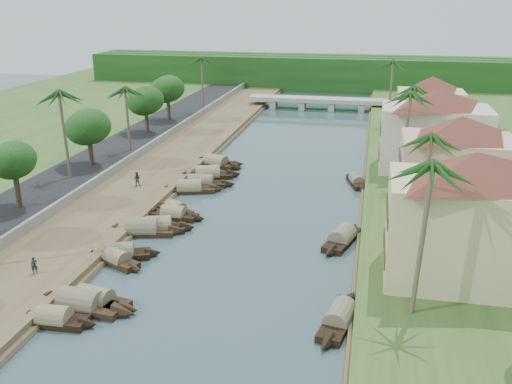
% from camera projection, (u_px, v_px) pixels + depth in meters
% --- Properties ---
extents(ground, '(220.00, 220.00, 0.00)m').
position_uv_depth(ground, '(233.00, 259.00, 50.54)').
color(ground, '#364D52').
rests_on(ground, ground).
extents(left_bank, '(10.00, 180.00, 0.80)m').
position_uv_depth(left_bank, '(148.00, 177.00, 72.00)').
color(left_bank, brown).
rests_on(left_bank, ground).
extents(right_bank, '(16.00, 180.00, 1.20)m').
position_uv_depth(right_bank, '(436.00, 194.00, 65.21)').
color(right_bank, '#304F1F').
rests_on(right_bank, ground).
extents(road, '(8.00, 180.00, 1.40)m').
position_uv_depth(road, '(86.00, 171.00, 73.53)').
color(road, black).
rests_on(road, ground).
extents(retaining_wall, '(0.40, 180.00, 1.10)m').
position_uv_depth(retaining_wall, '(116.00, 168.00, 72.49)').
color(retaining_wall, gray).
rests_on(retaining_wall, left_bank).
extents(treeline, '(120.00, 14.00, 8.00)m').
position_uv_depth(treeline, '(329.00, 73.00, 141.80)').
color(treeline, '#153E11').
rests_on(treeline, ground).
extents(bridge, '(28.00, 4.00, 2.40)m').
position_uv_depth(bridge, '(317.00, 101.00, 116.62)').
color(bridge, '#9F9F95').
rests_on(bridge, ground).
extents(building_near, '(14.85, 14.85, 10.20)m').
position_uv_depth(building_near, '(469.00, 216.00, 42.96)').
color(building_near, beige).
rests_on(building_near, right_bank).
extents(building_mid, '(14.11, 14.11, 9.70)m').
position_uv_depth(building_mid, '(457.00, 163.00, 57.66)').
color(building_mid, tan).
rests_on(building_mid, right_bank).
extents(building_far, '(15.59, 15.59, 10.20)m').
position_uv_depth(building_far, '(435.00, 130.00, 70.73)').
color(building_far, beige).
rests_on(building_far, right_bank).
extents(building_distant, '(12.62, 12.62, 9.20)m').
position_uv_depth(building_distant, '(430.00, 105.00, 89.21)').
color(building_distant, beige).
rests_on(building_distant, right_bank).
extents(sampan_0, '(9.25, 2.72, 2.38)m').
position_uv_depth(sampan_0, '(81.00, 304.00, 42.40)').
color(sampan_0, black).
rests_on(sampan_0, ground).
extents(sampan_1, '(6.67, 1.85, 2.01)m').
position_uv_depth(sampan_1, '(54.00, 319.00, 40.41)').
color(sampan_1, black).
rests_on(sampan_1, ground).
extents(sampan_2, '(8.01, 3.02, 2.09)m').
position_uv_depth(sampan_2, '(95.00, 300.00, 42.99)').
color(sampan_2, black).
rests_on(sampan_2, ground).
extents(sampan_3, '(7.71, 3.91, 2.07)m').
position_uv_depth(sampan_3, '(119.00, 254.00, 50.65)').
color(sampan_3, black).
rests_on(sampan_3, ground).
extents(sampan_4, '(6.32, 4.07, 1.87)m').
position_uv_depth(sampan_4, '(117.00, 260.00, 49.52)').
color(sampan_4, black).
rests_on(sampan_4, ground).
extents(sampan_5, '(7.53, 3.80, 2.33)m').
position_uv_depth(sampan_5, '(159.00, 227.00, 56.39)').
color(sampan_5, black).
rests_on(sampan_5, ground).
extents(sampan_6, '(8.78, 3.62, 2.51)m').
position_uv_depth(sampan_6, '(143.00, 230.00, 55.80)').
color(sampan_6, black).
rests_on(sampan_6, ground).
extents(sampan_7, '(7.33, 2.16, 1.96)m').
position_uv_depth(sampan_7, '(174.00, 215.00, 59.73)').
color(sampan_7, black).
rests_on(sampan_7, ground).
extents(sampan_8, '(5.98, 4.31, 1.93)m').
position_uv_depth(sampan_8, '(175.00, 210.00, 61.11)').
color(sampan_8, black).
rests_on(sampan_8, ground).
extents(sampan_9, '(9.01, 3.05, 2.23)m').
position_uv_depth(sampan_9, '(201.00, 183.00, 69.77)').
color(sampan_9, black).
rests_on(sampan_9, ground).
extents(sampan_10, '(8.64, 4.11, 2.32)m').
position_uv_depth(sampan_10, '(189.00, 189.00, 67.68)').
color(sampan_10, black).
rests_on(sampan_10, ground).
extents(sampan_11, '(9.02, 4.98, 2.51)m').
position_uv_depth(sampan_11, '(207.00, 175.00, 72.87)').
color(sampan_11, black).
rests_on(sampan_11, ground).
extents(sampan_12, '(7.23, 2.67, 1.76)m').
position_uv_depth(sampan_12, '(219.00, 163.00, 78.07)').
color(sampan_12, black).
rests_on(sampan_12, ground).
extents(sampan_13, '(8.65, 4.80, 2.33)m').
position_uv_depth(sampan_13, '(216.00, 163.00, 78.02)').
color(sampan_13, black).
rests_on(sampan_13, ground).
extents(sampan_14, '(3.29, 8.76, 2.10)m').
position_uv_depth(sampan_14, '(340.00, 318.00, 40.58)').
color(sampan_14, black).
rests_on(sampan_14, ground).
extents(sampan_15, '(4.05, 8.63, 2.26)m').
position_uv_depth(sampan_15, '(342.00, 238.00, 53.84)').
color(sampan_15, black).
rests_on(sampan_15, ground).
extents(sampan_16, '(3.30, 7.43, 1.85)m').
position_uv_depth(sampan_16, '(357.00, 181.00, 70.46)').
color(sampan_16, black).
rests_on(sampan_16, ground).
extents(canoe_1, '(5.07, 1.41, 0.81)m').
position_uv_depth(canoe_1, '(123.00, 250.00, 52.22)').
color(canoe_1, black).
rests_on(canoe_1, ground).
extents(canoe_2, '(6.02, 1.21, 0.87)m').
position_uv_depth(canoe_2, '(194.00, 190.00, 68.19)').
color(canoe_2, black).
rests_on(canoe_2, ground).
extents(palm_0, '(3.20, 3.20, 12.36)m').
position_uv_depth(palm_0, '(428.00, 168.00, 36.35)').
color(palm_0, brown).
rests_on(palm_0, ground).
extents(palm_1, '(3.20, 3.20, 10.69)m').
position_uv_depth(palm_1, '(424.00, 138.00, 50.78)').
color(palm_1, brown).
rests_on(palm_1, ground).
extents(palm_2, '(3.20, 3.20, 12.22)m').
position_uv_depth(palm_2, '(408.00, 96.00, 63.42)').
color(palm_2, brown).
rests_on(palm_2, ground).
extents(palm_3, '(3.20, 3.20, 10.71)m').
position_uv_depth(palm_3, '(409.00, 89.00, 77.49)').
color(palm_3, brown).
rests_on(palm_3, ground).
extents(palm_5, '(3.20, 3.20, 11.81)m').
position_uv_depth(palm_5, '(61.00, 94.00, 65.55)').
color(palm_5, brown).
rests_on(palm_5, ground).
extents(palm_6, '(3.20, 3.20, 10.30)m').
position_uv_depth(palm_6, '(126.00, 90.00, 77.91)').
color(palm_6, brown).
rests_on(palm_6, ground).
extents(palm_7, '(3.20, 3.20, 12.22)m').
position_uv_depth(palm_7, '(393.00, 63.00, 94.34)').
color(palm_7, brown).
rests_on(palm_7, ground).
extents(palm_8, '(3.20, 3.20, 11.39)m').
position_uv_depth(palm_8, '(201.00, 59.00, 105.61)').
color(palm_8, brown).
rests_on(palm_8, ground).
extents(tree_2, '(4.45, 4.45, 6.82)m').
position_uv_depth(tree_2, '(13.00, 161.00, 57.63)').
color(tree_2, '#483829').
rests_on(tree_2, ground).
extents(tree_3, '(5.39, 5.39, 7.15)m').
position_uv_depth(tree_3, '(88.00, 128.00, 72.44)').
color(tree_3, '#483829').
rests_on(tree_3, ground).
extents(tree_4, '(5.33, 5.33, 7.20)m').
position_uv_depth(tree_4, '(146.00, 101.00, 90.05)').
color(tree_4, '#483829').
rests_on(tree_4, ground).
extents(tree_5, '(5.43, 5.43, 7.56)m').
position_uv_depth(tree_5, '(168.00, 90.00, 99.30)').
color(tree_5, '#483829').
rests_on(tree_5, ground).
extents(tree_6, '(4.24, 4.24, 7.25)m').
position_uv_depth(tree_6, '(476.00, 128.00, 70.79)').
color(tree_6, '#483829').
rests_on(tree_6, ground).
extents(person_near, '(0.62, 0.58, 1.43)m').
position_uv_depth(person_near, '(34.00, 265.00, 46.03)').
color(person_near, black).
rests_on(person_near, left_bank).
extents(person_far, '(0.97, 0.83, 1.73)m').
position_uv_depth(person_far, '(137.00, 179.00, 67.28)').
color(person_far, '#392E28').
rests_on(person_far, left_bank).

